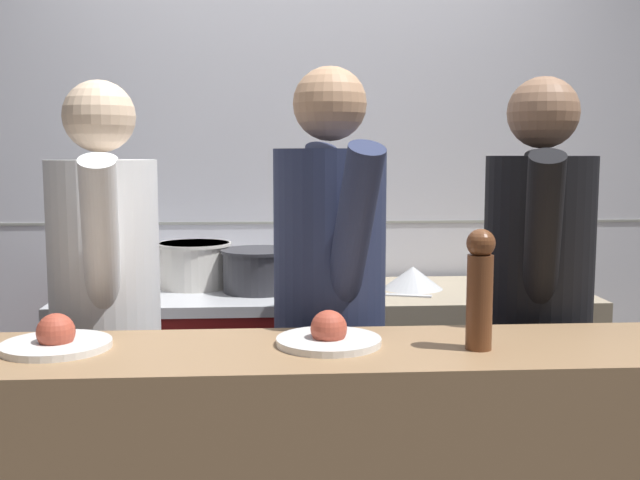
{
  "coord_description": "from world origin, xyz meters",
  "views": [
    {
      "loc": [
        -0.16,
        -2.01,
        1.46
      ],
      "look_at": [
        0.03,
        0.66,
        1.15
      ],
      "focal_mm": 42.0,
      "sensor_mm": 36.0,
      "label": 1
    }
  ],
  "objects_px": {
    "braising_pot": "(259,269)",
    "plated_dish_main": "(56,340)",
    "mixing_bowl_steel": "(413,278)",
    "chef_head_cook": "(106,318)",
    "sauce_pot": "(195,264)",
    "pepper_mill": "(480,287)",
    "plated_dish_appetiser": "(329,336)",
    "chefs_knife": "(379,293)",
    "chef_line": "(537,314)",
    "oven_range": "(189,400)",
    "stock_pot": "(101,262)",
    "chef_sous": "(330,312)"
  },
  "relations": [
    {
      "from": "chefs_knife",
      "to": "chef_sous",
      "type": "height_order",
      "value": "chef_sous"
    },
    {
      "from": "plated_dish_appetiser",
      "to": "stock_pot",
      "type": "bearing_deg",
      "value": 127.17
    },
    {
      "from": "plated_dish_main",
      "to": "chef_line",
      "type": "xyz_separation_m",
      "value": [
        1.4,
        0.43,
        -0.05
      ]
    },
    {
      "from": "chefs_knife",
      "to": "plated_dish_main",
      "type": "distance_m",
      "value": 1.39
    },
    {
      "from": "braising_pot",
      "to": "mixing_bowl_steel",
      "type": "height_order",
      "value": "braising_pot"
    },
    {
      "from": "pepper_mill",
      "to": "chef_head_cook",
      "type": "relative_size",
      "value": 0.18
    },
    {
      "from": "chef_line",
      "to": "pepper_mill",
      "type": "bearing_deg",
      "value": -105.89
    },
    {
      "from": "pepper_mill",
      "to": "chef_line",
      "type": "relative_size",
      "value": 0.18
    },
    {
      "from": "sauce_pot",
      "to": "chef_line",
      "type": "height_order",
      "value": "chef_line"
    },
    {
      "from": "mixing_bowl_steel",
      "to": "plated_dish_main",
      "type": "height_order",
      "value": "plated_dish_main"
    },
    {
      "from": "pepper_mill",
      "to": "chef_head_cook",
      "type": "distance_m",
      "value": 1.21
    },
    {
      "from": "pepper_mill",
      "to": "chef_head_cook",
      "type": "height_order",
      "value": "chef_head_cook"
    },
    {
      "from": "sauce_pot",
      "to": "plated_dish_main",
      "type": "relative_size",
      "value": 1.09
    },
    {
      "from": "chef_head_cook",
      "to": "plated_dish_main",
      "type": "bearing_deg",
      "value": -102.61
    },
    {
      "from": "stock_pot",
      "to": "chef_head_cook",
      "type": "relative_size",
      "value": 0.14
    },
    {
      "from": "braising_pot",
      "to": "chef_sous",
      "type": "xyz_separation_m",
      "value": [
        0.23,
        -0.61,
        -0.05
      ]
    },
    {
      "from": "braising_pot",
      "to": "pepper_mill",
      "type": "distance_m",
      "value": 1.26
    },
    {
      "from": "plated_dish_appetiser",
      "to": "plated_dish_main",
      "type": "bearing_deg",
      "value": 179.54
    },
    {
      "from": "oven_range",
      "to": "mixing_bowl_steel",
      "type": "height_order",
      "value": "mixing_bowl_steel"
    },
    {
      "from": "stock_pot",
      "to": "braising_pot",
      "type": "relative_size",
      "value": 0.8
    },
    {
      "from": "sauce_pot",
      "to": "plated_dish_appetiser",
      "type": "relative_size",
      "value": 1.1
    },
    {
      "from": "mixing_bowl_steel",
      "to": "chef_head_cook",
      "type": "bearing_deg",
      "value": -150.25
    },
    {
      "from": "chef_head_cook",
      "to": "chefs_knife",
      "type": "bearing_deg",
      "value": 17.4
    },
    {
      "from": "chef_head_cook",
      "to": "plated_dish_appetiser",
      "type": "bearing_deg",
      "value": -46.9
    },
    {
      "from": "braising_pot",
      "to": "plated_dish_main",
      "type": "height_order",
      "value": "braising_pot"
    },
    {
      "from": "plated_dish_main",
      "to": "sauce_pot",
      "type": "bearing_deg",
      "value": 78.48
    },
    {
      "from": "braising_pot",
      "to": "chef_head_cook",
      "type": "distance_m",
      "value": 0.73
    },
    {
      "from": "sauce_pot",
      "to": "pepper_mill",
      "type": "bearing_deg",
      "value": -56.0
    },
    {
      "from": "chefs_knife",
      "to": "chef_head_cook",
      "type": "xyz_separation_m",
      "value": [
        -0.95,
        -0.5,
        0.03
      ]
    },
    {
      "from": "chef_head_cook",
      "to": "pepper_mill",
      "type": "bearing_deg",
      "value": -38.96
    },
    {
      "from": "sauce_pot",
      "to": "braising_pot",
      "type": "distance_m",
      "value": 0.28
    },
    {
      "from": "chefs_knife",
      "to": "plated_dish_appetiser",
      "type": "height_order",
      "value": "plated_dish_appetiser"
    },
    {
      "from": "mixing_bowl_steel",
      "to": "plated_dish_appetiser",
      "type": "xyz_separation_m",
      "value": [
        -0.44,
        -1.13,
        0.04
      ]
    },
    {
      "from": "braising_pot",
      "to": "pepper_mill",
      "type": "height_order",
      "value": "pepper_mill"
    },
    {
      "from": "plated_dish_appetiser",
      "to": "chef_line",
      "type": "height_order",
      "value": "chef_line"
    },
    {
      "from": "plated_dish_main",
      "to": "chef_head_cook",
      "type": "relative_size",
      "value": 0.16
    },
    {
      "from": "mixing_bowl_steel",
      "to": "chef_line",
      "type": "distance_m",
      "value": 0.74
    },
    {
      "from": "sauce_pot",
      "to": "plated_dish_appetiser",
      "type": "bearing_deg",
      "value": -68.52
    },
    {
      "from": "braising_pot",
      "to": "plated_dish_appetiser",
      "type": "xyz_separation_m",
      "value": [
        0.19,
        -1.05,
        -0.01
      ]
    },
    {
      "from": "plated_dish_main",
      "to": "chef_line",
      "type": "distance_m",
      "value": 1.47
    },
    {
      "from": "chef_sous",
      "to": "chefs_knife",
      "type": "bearing_deg",
      "value": 53.6
    },
    {
      "from": "plated_dish_appetiser",
      "to": "pepper_mill",
      "type": "xyz_separation_m",
      "value": [
        0.37,
        -0.07,
        0.14
      ]
    },
    {
      "from": "sauce_pot",
      "to": "chefs_knife",
      "type": "height_order",
      "value": "sauce_pot"
    },
    {
      "from": "oven_range",
      "to": "mixing_bowl_steel",
      "type": "distance_m",
      "value": 1.05
    },
    {
      "from": "sauce_pot",
      "to": "braising_pot",
      "type": "xyz_separation_m",
      "value": [
        0.26,
        -0.11,
        -0.01
      ]
    },
    {
      "from": "oven_range",
      "to": "mixing_bowl_steel",
      "type": "relative_size",
      "value": 3.84
    },
    {
      "from": "stock_pot",
      "to": "chef_sous",
      "type": "bearing_deg",
      "value": -36.77
    },
    {
      "from": "braising_pot",
      "to": "plated_dish_main",
      "type": "bearing_deg",
      "value": -115.48
    },
    {
      "from": "plated_dish_main",
      "to": "chef_sous",
      "type": "bearing_deg",
      "value": 30.6
    },
    {
      "from": "mixing_bowl_steel",
      "to": "chefs_knife",
      "type": "height_order",
      "value": "mixing_bowl_steel"
    }
  ]
}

